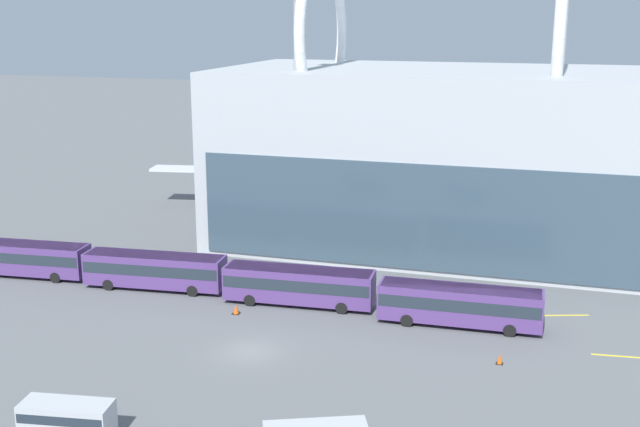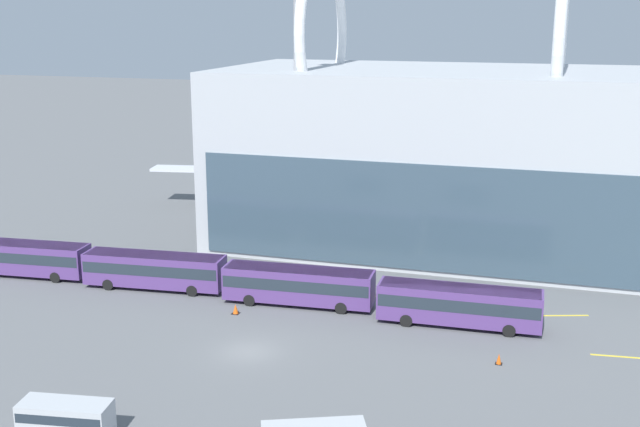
# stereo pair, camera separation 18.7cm
# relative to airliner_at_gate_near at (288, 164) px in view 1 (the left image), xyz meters

# --- Properties ---
(ground_plane) EXTENTS (440.00, 440.00, 0.00)m
(ground_plane) POSITION_rel_airliner_at_gate_near_xyz_m (12.30, -43.78, -5.49)
(ground_plane) COLOR slate
(airliner_at_gate_near) EXTENTS (35.04, 38.64, 15.65)m
(airliner_at_gate_near) POSITION_rel_airliner_at_gate_near_xyz_m (0.00, 0.00, 0.00)
(airliner_at_gate_near) COLOR silver
(airliner_at_gate_near) RESTS_ON ground_plane
(shuttle_bus_0) EXTENTS (12.98, 3.85, 3.18)m
(shuttle_bus_0) POSITION_rel_airliner_at_gate_near_xyz_m (-14.56, -33.82, -3.61)
(shuttle_bus_0) COLOR #56387A
(shuttle_bus_0) RESTS_ON ground_plane
(shuttle_bus_1) EXTENTS (12.99, 3.88, 3.18)m
(shuttle_bus_1) POSITION_rel_airliner_at_gate_near_xyz_m (-0.94, -33.43, -3.61)
(shuttle_bus_1) COLOR #56387A
(shuttle_bus_1) RESTS_ON ground_plane
(shuttle_bus_2) EXTENTS (12.94, 3.53, 3.18)m
(shuttle_bus_2) POSITION_rel_airliner_at_gate_near_xyz_m (12.68, -33.51, -3.61)
(shuttle_bus_2) COLOR #56387A
(shuttle_bus_2) RESTS_ON ground_plane
(shuttle_bus_3) EXTENTS (12.88, 3.18, 3.18)m
(shuttle_bus_3) POSITION_rel_airliner_at_gate_near_xyz_m (26.30, -34.22, -3.61)
(shuttle_bus_3) COLOR #56387A
(shuttle_bus_3) RESTS_ON ground_plane
(service_van_crossing) EXTENTS (5.57, 2.80, 2.22)m
(service_van_crossing) POSITION_rel_airliner_at_gate_near_xyz_m (6.77, -58.27, -4.17)
(service_van_crossing) COLOR #B2B7BC
(service_van_crossing) RESTS_ON ground_plane
(floodlight_mast) EXTENTS (2.30, 2.30, 30.33)m
(floodlight_mast) POSITION_rel_airliner_at_gate_near_xyz_m (7.18, -17.31, 12.05)
(floodlight_mast) COLOR gray
(floodlight_mast) RESTS_ON ground_plane
(lane_stripe_0) EXTENTS (7.61, 2.75, 0.01)m
(lane_stripe_0) POSITION_rel_airliner_at_gate_near_xyz_m (32.45, -30.09, -5.48)
(lane_stripe_0) COLOR yellow
(lane_stripe_0) RESTS_ON ground_plane
(lane_stripe_3) EXTENTS (7.80, 3.13, 0.01)m
(lane_stripe_3) POSITION_rel_airliner_at_gate_near_xyz_m (16.38, -28.79, -5.48)
(lane_stripe_3) COLOR yellow
(lane_stripe_3) RESTS_ON ground_plane
(traffic_cone_1) EXTENTS (0.63, 0.63, 0.82)m
(traffic_cone_1) POSITION_rel_airliner_at_gate_near_xyz_m (8.40, -37.04, -5.09)
(traffic_cone_1) COLOR black
(traffic_cone_1) RESTS_ON ground_plane
(traffic_cone_2) EXTENTS (0.50, 0.50, 0.77)m
(traffic_cone_2) POSITION_rel_airliner_at_gate_near_xyz_m (30.00, -40.54, -5.11)
(traffic_cone_2) COLOR black
(traffic_cone_2) RESTS_ON ground_plane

